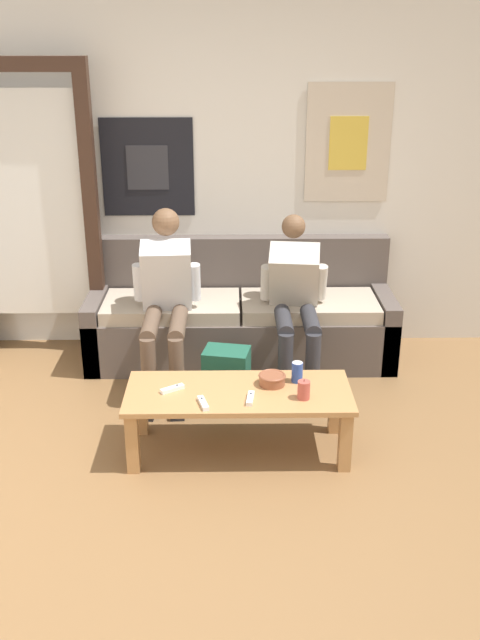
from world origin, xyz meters
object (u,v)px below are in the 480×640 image
at_px(pillar_candle, 304,390).
at_px(couch, 240,320).
at_px(coffee_table, 239,401).
at_px(game_controller_far_center, 203,403).
at_px(person_seated_teen, 295,296).
at_px(ceramic_bowl, 272,379).
at_px(drink_can_blue, 297,372).
at_px(backpack, 226,378).
at_px(game_controller_near_left, 172,389).
at_px(game_controller_near_right, 250,398).
at_px(person_seated_adult, 166,295).

bearing_deg(pillar_candle, couch, 103.27).
xyz_separation_m(coffee_table, pillar_candle, (0.36, -0.10, 0.12)).
bearing_deg(game_controller_far_center, person_seated_teen, 62.18).
bearing_deg(ceramic_bowl, drink_can_blue, 13.76).
xyz_separation_m(backpack, game_controller_near_left, (-0.31, -0.58, 0.23)).
xyz_separation_m(drink_can_blue, game_controller_far_center, (-0.54, -0.28, -0.05)).
relative_size(coffee_table, ceramic_bowl, 8.12).
xyz_separation_m(couch, person_seated_teen, (0.37, -0.34, 0.32)).
relative_size(person_seated_teen, pillar_candle, 9.34).
bearing_deg(game_controller_near_left, game_controller_near_right, -15.20).
distance_m(person_seated_teen, pillar_candle, 1.08).
bearing_deg(person_seated_adult, backpack, -39.51).
xyz_separation_m(pillar_candle, game_controller_near_right, (-0.30, -0.02, -0.04)).
bearing_deg(game_controller_near_left, person_seated_adult, 96.54).
distance_m(coffee_table, backpack, 0.61).
distance_m(coffee_table, drink_can_blue, 0.38).
xyz_separation_m(ceramic_bowl, pillar_candle, (0.17, -0.17, 0.02)).
relative_size(backpack, drink_can_blue, 3.05).
relative_size(couch, coffee_table, 1.73).
height_order(person_seated_teen, ceramic_bowl, person_seated_teen).
xyz_separation_m(backpack, game_controller_near_right, (0.14, -0.70, 0.23)).
relative_size(person_seated_adult, game_controller_near_left, 8.49).
distance_m(game_controller_near_right, game_controller_far_center, 0.27).
bearing_deg(person_seated_adult, couch, 36.93).
bearing_deg(game_controller_far_center, couch, 81.25).
bearing_deg(coffee_table, backpack, 97.15).
relative_size(backpack, pillar_candle, 3.18).
height_order(backpack, game_controller_far_center, game_controller_far_center).
bearing_deg(person_seated_teen, pillar_candle, -92.21).
relative_size(coffee_table, pillar_candle, 10.89).
bearing_deg(couch, coffee_table, -91.32).
distance_m(couch, coffee_table, 1.31).
bearing_deg(backpack, game_controller_far_center, -99.32).
height_order(person_seated_adult, pillar_candle, person_seated_adult).
xyz_separation_m(coffee_table, game_controller_near_left, (-0.38, 0.01, 0.08)).
distance_m(person_seated_teen, backpack, 0.75).
bearing_deg(game_controller_far_center, ceramic_bowl, 31.32).
distance_m(pillar_candle, game_controller_near_left, 0.75).
distance_m(coffee_table, person_seated_teen, 1.09).
relative_size(person_seated_teen, game_controller_far_center, 7.52).
relative_size(ceramic_bowl, game_controller_near_left, 1.14).
height_order(person_seated_teen, pillar_candle, person_seated_teen).
height_order(couch, pillar_candle, couch).
bearing_deg(person_seated_teen, game_controller_far_center, -117.82).
xyz_separation_m(person_seated_teen, backpack, (-0.48, -0.39, -0.43)).
bearing_deg(backpack, person_seated_adult, 140.49).
height_order(couch, coffee_table, couch).
height_order(coffee_table, backpack, coffee_table).
bearing_deg(person_seated_adult, ceramic_bowl, -51.41).
bearing_deg(coffee_table, person_seated_adult, 117.60).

